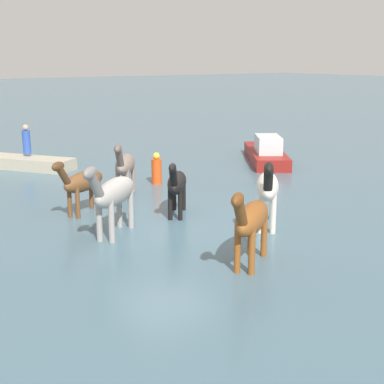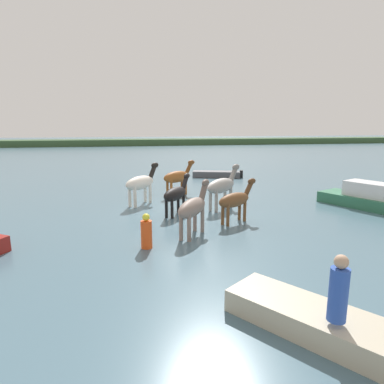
# 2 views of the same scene
# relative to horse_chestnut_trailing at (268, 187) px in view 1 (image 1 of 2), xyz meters

# --- Properties ---
(ground_plane) EXTENTS (213.84, 213.84, 0.00)m
(ground_plane) POSITION_rel_horse_chestnut_trailing_xyz_m (2.06, -1.79, -1.10)
(ground_plane) COLOR #476675
(horse_chestnut_trailing) EXTENTS (2.00, 2.18, 1.99)m
(horse_chestnut_trailing) POSITION_rel_horse_chestnut_trailing_xyz_m (0.00, 0.00, 0.00)
(horse_chestnut_trailing) COLOR silver
(horse_chestnut_trailing) RESTS_ON ground_plane
(horse_rear_stallion) EXTENTS (2.20, 1.74, 1.90)m
(horse_rear_stallion) POSITION_rel_horse_chestnut_trailing_xyz_m (2.14, 1.86, -0.05)
(horse_rear_stallion) COLOR brown
(horse_rear_stallion) RESTS_ON ground_plane
(horse_dun_straggler) EXTENTS (1.76, 2.15, 1.88)m
(horse_dun_straggler) POSITION_rel_horse_chestnut_trailing_xyz_m (1.54, -5.15, -0.06)
(horse_dun_straggler) COLOR gray
(horse_dun_straggler) RESTS_ON ground_plane
(horse_lead) EXTENTS (2.26, 1.96, 2.02)m
(horse_lead) POSITION_rel_horse_chestnut_trailing_xyz_m (3.66, -1.66, 0.01)
(horse_lead) COLOR #9E9993
(horse_lead) RESTS_ON ground_plane
(horse_mid_herd) EXTENTS (1.65, 1.94, 1.72)m
(horse_mid_herd) POSITION_rel_horse_chestnut_trailing_xyz_m (1.38, -2.27, -0.15)
(horse_mid_herd) COLOR black
(horse_mid_herd) RESTS_ON ground_plane
(horse_pinto_flank) EXTENTS (2.07, 1.41, 1.71)m
(horse_pinto_flank) POSITION_rel_horse_chestnut_trailing_xyz_m (3.53, -3.95, -0.16)
(horse_pinto_flank) COLOR brown
(horse_pinto_flank) RESTS_ON ground_plane
(boat_motor_center) EXTENTS (3.34, 4.05, 0.72)m
(boat_motor_center) POSITION_rel_horse_chestnut_trailing_xyz_m (2.84, -11.48, -0.94)
(boat_motor_center) COLOR #B7AD93
(boat_motor_center) RESTS_ON ground_plane
(boat_tender_starboard) EXTENTS (3.93, 4.90, 1.35)m
(boat_tender_starboard) POSITION_rel_horse_chestnut_trailing_xyz_m (-6.28, -7.04, -0.78)
(boat_tender_starboard) COLOR maroon
(boat_tender_starboard) RESTS_ON ground_plane
(person_spotter_bow) EXTENTS (0.32, 0.32, 1.19)m
(person_spotter_bow) POSITION_rel_horse_chestnut_trailing_xyz_m (2.66, -11.68, 0.02)
(person_spotter_bow) COLOR #2D51B2
(person_spotter_bow) RESTS_ON boat_motor_center
(buoy_channel_marker) EXTENTS (0.36, 0.36, 1.14)m
(buoy_channel_marker) POSITION_rel_horse_chestnut_trailing_xyz_m (-0.19, -6.06, -0.59)
(buoy_channel_marker) COLOR #E54C19
(buoy_channel_marker) RESTS_ON ground_plane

